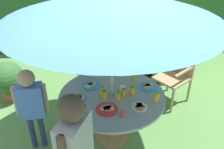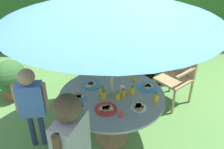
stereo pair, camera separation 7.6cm
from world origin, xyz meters
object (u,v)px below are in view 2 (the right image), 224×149
potted_plant (10,78)px  plate_center_front (139,107)px  child_in_grey_shirt (71,142)px  juice_bottle_back_edge (134,78)px  child_in_blue_shirt (31,100)px  juice_bottle_spot_a (102,90)px  cup_near (121,114)px  plate_near_left (148,87)px  garden_table (112,103)px  snack_bowl (99,73)px  plate_mid_right (106,109)px  plate_center_back (91,85)px  plate_far_left (79,97)px  juice_bottle_far_right (132,91)px  juice_bottle_spot_b (118,96)px  juice_bottle_near_right (104,94)px  juice_bottle_mid_left (123,93)px  dome_tent (148,35)px  patio_umbrella (112,3)px  cup_far (122,88)px  wooden_chair (178,72)px  child_in_white_shirt (82,59)px  juice_bottle_front_edge (156,98)px

potted_plant → plate_center_front: 2.39m
child_in_grey_shirt → juice_bottle_back_edge: (0.70, 1.25, -0.11)m
child_in_blue_shirt → plate_center_front: child_in_blue_shirt is taller
juice_bottle_back_edge → juice_bottle_spot_a: (-0.44, -0.29, 0.00)m
juice_bottle_back_edge → cup_near: juice_bottle_back_edge is taller
plate_near_left → juice_bottle_back_edge: bearing=132.4°
garden_table → snack_bowl: snack_bowl is taller
juice_bottle_spot_a → cup_near: 0.49m
potted_plant → plate_mid_right: size_ratio=2.63×
plate_near_left → plate_center_back: same height
potted_plant → cup_near: (1.76, -1.45, 0.38)m
plate_far_left → juice_bottle_far_right: size_ratio=1.51×
juice_bottle_far_right → juice_bottle_spot_b: (-0.18, -0.09, -0.01)m
juice_bottle_near_right → plate_center_front: bearing=-27.2°
child_in_blue_shirt → plate_mid_right: child_in_blue_shirt is taller
juice_bottle_back_edge → juice_bottle_spot_b: size_ratio=1.01×
juice_bottle_mid_left → plate_center_back: bearing=148.0°
juice_bottle_spot_a → dome_tent: bearing=66.5°
patio_umbrella → garden_table: bearing=0.0°
potted_plant → cup_near: size_ratio=9.45×
plate_center_front → plate_near_left: bearing=67.3°
juice_bottle_near_right → cup_far: juice_bottle_near_right is taller
potted_plant → juice_bottle_far_right: juice_bottle_far_right is taller
child_in_blue_shirt → juice_bottle_near_right: 0.88m
plate_far_left → plate_center_front: bearing=-16.7°
wooden_chair → plate_center_back: 1.52m
plate_center_back → juice_bottle_mid_left: (0.41, -0.26, 0.04)m
plate_far_left → juice_bottle_mid_left: (0.54, 0.02, 0.04)m
child_in_white_shirt → child_in_grey_shirt: 1.79m
patio_umbrella → dome_tent: bearing=69.4°
plate_center_front → cup_near: size_ratio=2.57×
juice_bottle_mid_left → snack_bowl: bearing=120.3°
juice_bottle_near_right → patio_umbrella: bearing=36.6°
plate_near_left → plate_far_left: bearing=-166.7°
potted_plant → juice_bottle_spot_b: bearing=-33.0°
snack_bowl → juice_bottle_near_right: (0.07, -0.56, 0.02)m
juice_bottle_near_right → cup_far: size_ratio=1.73×
plate_near_left → cup_far: size_ratio=3.51×
dome_tent → cup_near: bearing=-121.1°
dome_tent → wooden_chair: bearing=-94.5°
plate_near_left → juice_bottle_mid_left: (-0.34, -0.19, 0.04)m
juice_bottle_front_edge → juice_bottle_spot_a: bearing=163.0°
child_in_blue_shirt → plate_center_front: (1.28, -0.18, -0.00)m
cup_far → juice_bottle_back_edge: bearing=52.8°
juice_bottle_near_right → cup_far: (0.24, 0.16, -0.02)m
plate_center_front → juice_bottle_front_edge: 0.25m
potted_plant → dome_tent: bearing=25.5°
plate_center_front → cup_far: size_ratio=2.65×
snack_bowl → juice_bottle_mid_left: size_ratio=1.38×
juice_bottle_near_right → juice_bottle_back_edge: size_ratio=1.11×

